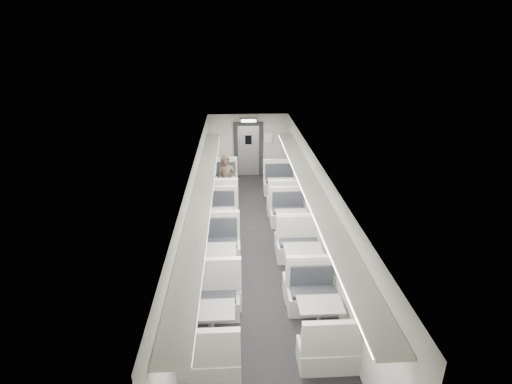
{
  "coord_description": "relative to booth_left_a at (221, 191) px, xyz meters",
  "views": [
    {
      "loc": [
        -0.49,
        -8.82,
        5.38
      ],
      "look_at": [
        0.04,
        1.24,
        1.22
      ],
      "focal_mm": 28.0,
      "sensor_mm": 36.0,
      "label": 1
    }
  ],
  "objects": [
    {
      "name": "booth_right_a",
      "position": [
        2.0,
        -0.12,
        -0.02
      ],
      "size": [
        1.07,
        2.18,
        1.17
      ],
      "color": "#B8B8AD",
      "rests_on": "room"
    },
    {
      "name": "luggage_rack_left",
      "position": [
        -0.24,
        -3.68,
        1.51
      ],
      "size": [
        0.46,
        10.4,
        0.09
      ],
      "color": "#B8B8AD",
      "rests_on": "room"
    },
    {
      "name": "booth_left_d",
      "position": [
        0.0,
        -6.41,
        -0.03
      ],
      "size": [
        1.05,
        2.13,
        1.14
      ],
      "color": "#B8B8AD",
      "rests_on": "room"
    },
    {
      "name": "booth_left_a",
      "position": [
        0.0,
        0.0,
        0.0
      ],
      "size": [
        1.12,
        2.28,
        1.22
      ],
      "color": "#B8B8AD",
      "rests_on": "room"
    },
    {
      "name": "booth_right_c",
      "position": [
        2.0,
        -4.39,
        -0.03
      ],
      "size": [
        1.04,
        2.12,
        1.13
      ],
      "color": "#B8B8AD",
      "rests_on": "room"
    },
    {
      "name": "booth_left_c",
      "position": [
        0.0,
        -4.46,
        0.01
      ],
      "size": [
        1.14,
        2.32,
        1.24
      ],
      "color": "#B8B8AD",
      "rests_on": "room"
    },
    {
      "name": "room",
      "position": [
        1.0,
        -3.38,
        0.79
      ],
      "size": [
        3.24,
        12.24,
        2.64
      ],
      "color": "black",
      "rests_on": "ground"
    },
    {
      "name": "exit_sign",
      "position": [
        1.0,
        2.06,
        1.87
      ],
      "size": [
        0.62,
        0.12,
        0.16
      ],
      "color": "black",
      "rests_on": "room"
    },
    {
      "name": "booth_right_b",
      "position": [
        2.0,
        -2.51,
        -0.03
      ],
      "size": [
        1.03,
        2.09,
        1.12
      ],
      "color": "#B8B8AD",
      "rests_on": "room"
    },
    {
      "name": "window_c",
      "position": [
        -0.49,
        -4.38,
        0.94
      ],
      "size": [
        0.02,
        1.18,
        0.84
      ],
      "primitive_type": "cube",
      "color": "black",
      "rests_on": "room"
    },
    {
      "name": "window_d",
      "position": [
        -0.49,
        -6.58,
        0.94
      ],
      "size": [
        0.02,
        1.18,
        0.84
      ],
      "primitive_type": "cube",
      "color": "black",
      "rests_on": "room"
    },
    {
      "name": "luggage_rack_right",
      "position": [
        2.24,
        -3.68,
        1.51
      ],
      "size": [
        0.46,
        10.4,
        0.09
      ],
      "color": "#B8B8AD",
      "rests_on": "room"
    },
    {
      "name": "vestibule_door",
      "position": [
        1.0,
        2.55,
        0.63
      ],
      "size": [
        1.1,
        0.13,
        2.1
      ],
      "color": "black",
      "rests_on": "room"
    },
    {
      "name": "window_a",
      "position": [
        -0.49,
        0.02,
        0.94
      ],
      "size": [
        0.02,
        1.18,
        0.84
      ],
      "primitive_type": "cube",
      "color": "black",
      "rests_on": "room"
    },
    {
      "name": "wall_notice",
      "position": [
        1.75,
        2.54,
        1.09
      ],
      "size": [
        0.32,
        0.02,
        0.4
      ],
      "primitive_type": "cube",
      "color": "silver",
      "rests_on": "room"
    },
    {
      "name": "passenger",
      "position": [
        0.19,
        -0.29,
        0.44
      ],
      "size": [
        0.62,
        0.41,
        1.7
      ],
      "primitive_type": "imported",
      "rotation": [
        0.0,
        0.0,
        -0.01
      ],
      "color": "black",
      "rests_on": "room"
    },
    {
      "name": "booth_left_b",
      "position": [
        0.0,
        -2.25,
        -0.04
      ],
      "size": [
        1.0,
        2.03,
        1.08
      ],
      "color": "#B8B8AD",
      "rests_on": "room"
    },
    {
      "name": "window_b",
      "position": [
        -0.49,
        -2.18,
        0.94
      ],
      "size": [
        0.02,
        1.18,
        0.84
      ],
      "primitive_type": "cube",
      "color": "black",
      "rests_on": "room"
    },
    {
      "name": "booth_right_d",
      "position": [
        2.0,
        -6.32,
        -0.05
      ],
      "size": [
        0.99,
        2.02,
        1.08
      ],
      "color": "#B8B8AD",
      "rests_on": "room"
    }
  ]
}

